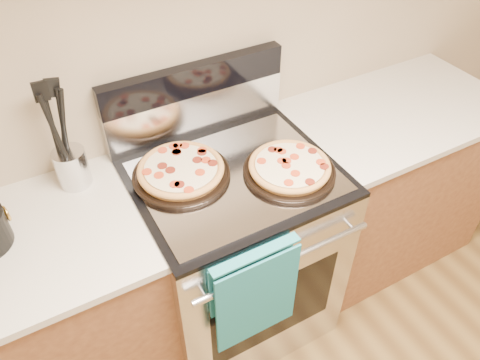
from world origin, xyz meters
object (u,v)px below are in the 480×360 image
utensil_crock (72,168)px  range_body (234,252)px  pepperoni_pizza_back (181,171)px  pepperoni_pizza_front (290,168)px

utensil_crock → range_body: bearing=-24.4°
pepperoni_pizza_back → utensil_crock: (-0.35, 0.17, 0.03)m
range_body → pepperoni_pizza_back: pepperoni_pizza_back is taller
pepperoni_pizza_back → pepperoni_pizza_front: size_ratio=1.05×
pepperoni_pizza_back → pepperoni_pizza_front: pepperoni_pizza_back is taller
utensil_crock → pepperoni_pizza_front: bearing=-26.3°
pepperoni_pizza_front → utensil_crock: bearing=153.7°
pepperoni_pizza_front → utensil_crock: size_ratio=2.34×
utensil_crock → pepperoni_pizza_back: bearing=-26.4°
pepperoni_pizza_back → range_body: bearing=-20.5°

